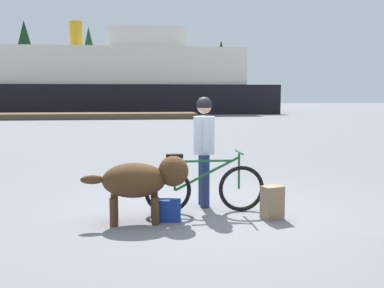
{
  "coord_description": "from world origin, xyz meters",
  "views": [
    {
      "loc": [
        -0.96,
        -6.48,
        1.72
      ],
      "look_at": [
        0.03,
        1.41,
        0.84
      ],
      "focal_mm": 42.35,
      "sensor_mm": 36.0,
      "label": 1
    }
  ],
  "objects_px": {
    "ferry_boat": "(117,82)",
    "sailboat_moored": "(173,106)",
    "bicycle": "(204,187)",
    "person_cyclist": "(204,141)",
    "backpack": "(272,202)",
    "dog": "(142,180)",
    "handbag_pannier": "(169,210)"
  },
  "relations": [
    {
      "from": "person_cyclist",
      "to": "ferry_boat",
      "type": "bearing_deg",
      "value": 94.25
    },
    {
      "from": "bicycle",
      "to": "person_cyclist",
      "type": "distance_m",
      "value": 0.75
    },
    {
      "from": "person_cyclist",
      "to": "dog",
      "type": "bearing_deg",
      "value": -140.46
    },
    {
      "from": "person_cyclist",
      "to": "backpack",
      "type": "xyz_separation_m",
      "value": [
        0.83,
        -0.84,
        -0.78
      ]
    },
    {
      "from": "person_cyclist",
      "to": "backpack",
      "type": "distance_m",
      "value": 1.41
    },
    {
      "from": "ferry_boat",
      "to": "sailboat_moored",
      "type": "bearing_deg",
      "value": 46.52
    },
    {
      "from": "person_cyclist",
      "to": "sailboat_moored",
      "type": "relative_size",
      "value": 0.21
    },
    {
      "from": "bicycle",
      "to": "handbag_pannier",
      "type": "distance_m",
      "value": 0.7
    },
    {
      "from": "backpack",
      "to": "ferry_boat",
      "type": "bearing_deg",
      "value": 95.46
    },
    {
      "from": "handbag_pannier",
      "to": "ferry_boat",
      "type": "height_order",
      "value": "ferry_boat"
    },
    {
      "from": "dog",
      "to": "ferry_boat",
      "type": "relative_size",
      "value": 0.05
    },
    {
      "from": "person_cyclist",
      "to": "handbag_pannier",
      "type": "bearing_deg",
      "value": -127.72
    },
    {
      "from": "dog",
      "to": "ferry_boat",
      "type": "bearing_deg",
      "value": 92.65
    },
    {
      "from": "person_cyclist",
      "to": "dog",
      "type": "xyz_separation_m",
      "value": [
        -0.95,
        -0.79,
        -0.42
      ]
    },
    {
      "from": "dog",
      "to": "handbag_pannier",
      "type": "height_order",
      "value": "dog"
    },
    {
      "from": "dog",
      "to": "sailboat_moored",
      "type": "distance_m",
      "value": 42.15
    },
    {
      "from": "handbag_pannier",
      "to": "backpack",
      "type": "bearing_deg",
      "value": -2.5
    },
    {
      "from": "sailboat_moored",
      "to": "backpack",
      "type": "bearing_deg",
      "value": -92.92
    },
    {
      "from": "dog",
      "to": "backpack",
      "type": "xyz_separation_m",
      "value": [
        1.78,
        -0.06,
        -0.35
      ]
    },
    {
      "from": "ferry_boat",
      "to": "sailboat_moored",
      "type": "relative_size",
      "value": 3.63
    },
    {
      "from": "backpack",
      "to": "ferry_boat",
      "type": "xyz_separation_m",
      "value": [
        -3.45,
        36.12,
        2.58
      ]
    },
    {
      "from": "person_cyclist",
      "to": "bicycle",
      "type": "bearing_deg",
      "value": -98.74
    },
    {
      "from": "bicycle",
      "to": "person_cyclist",
      "type": "xyz_separation_m",
      "value": [
        0.06,
        0.4,
        0.63
      ]
    },
    {
      "from": "backpack",
      "to": "handbag_pannier",
      "type": "xyz_separation_m",
      "value": [
        -1.43,
        0.06,
        -0.08
      ]
    },
    {
      "from": "bicycle",
      "to": "backpack",
      "type": "bearing_deg",
      "value": -26.18
    },
    {
      "from": "dog",
      "to": "sailboat_moored",
      "type": "height_order",
      "value": "sailboat_moored"
    },
    {
      "from": "backpack",
      "to": "sailboat_moored",
      "type": "distance_m",
      "value": 42.08
    },
    {
      "from": "backpack",
      "to": "handbag_pannier",
      "type": "relative_size",
      "value": 1.43
    },
    {
      "from": "person_cyclist",
      "to": "ferry_boat",
      "type": "relative_size",
      "value": 0.06
    },
    {
      "from": "handbag_pannier",
      "to": "dog",
      "type": "bearing_deg",
      "value": -178.93
    },
    {
      "from": "person_cyclist",
      "to": "handbag_pannier",
      "type": "height_order",
      "value": "person_cyclist"
    },
    {
      "from": "person_cyclist",
      "to": "handbag_pannier",
      "type": "distance_m",
      "value": 1.31
    }
  ]
}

